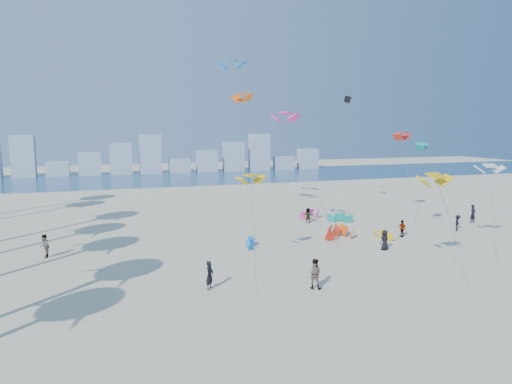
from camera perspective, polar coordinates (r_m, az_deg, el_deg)
name	(u,v)px	position (r m, az deg, el deg)	size (l,w,h in m)	color
ground	(302,324)	(24.59, 5.59, -15.72)	(220.00, 220.00, 0.00)	beige
ocean	(149,178)	(93.49, -12.89, 1.64)	(220.00, 220.00, 0.00)	navy
kitesurfer_near	(210,275)	(29.08, -5.67, -10.08)	(0.64, 0.42, 1.77)	black
kitesurfer_mid	(314,274)	(29.27, 7.15, -9.87)	(0.91, 0.71, 1.88)	gray
kitesurfers_far	(330,227)	(43.24, 9.08, -4.24)	(41.58, 13.08, 1.90)	black
grounded_kites	(326,227)	(45.05, 8.57, -4.24)	(14.71, 13.00, 1.00)	#0D79EB
flying_kites	(316,111)	(46.04, 7.31, 9.75)	(24.11, 31.49, 17.83)	yellow
distant_skyline	(138,159)	(103.04, -14.18, 3.88)	(85.00, 3.00, 8.40)	#9EADBF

